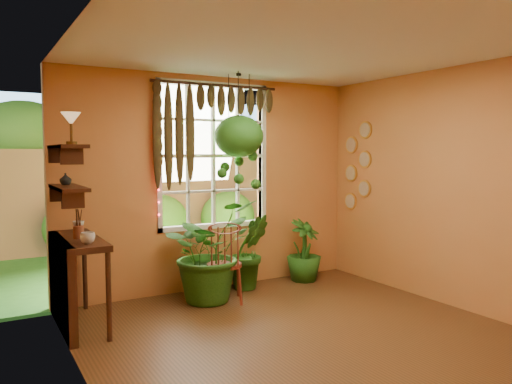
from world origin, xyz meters
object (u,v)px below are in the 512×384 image
(potted_plant_left, at_px, (208,251))
(hanging_basket, at_px, (239,142))
(windsor_chair, at_px, (225,275))
(potted_plant_mid, at_px, (249,251))
(counter_ledge, at_px, (67,273))

(potted_plant_left, distance_m, hanging_basket, 1.36)
(windsor_chair, xyz_separation_m, hanging_basket, (0.33, 0.26, 1.55))
(windsor_chair, xyz_separation_m, potted_plant_mid, (0.53, 0.37, 0.16))
(counter_ledge, bearing_deg, potted_plant_left, 5.52)
(hanging_basket, bearing_deg, potted_plant_left, -166.43)
(potted_plant_mid, distance_m, hanging_basket, 1.41)
(counter_ledge, relative_size, potted_plant_left, 1.01)
(potted_plant_left, distance_m, potted_plant_mid, 0.71)
(counter_ledge, height_order, potted_plant_mid, potted_plant_mid)
(potted_plant_mid, bearing_deg, counter_ledge, -170.63)
(potted_plant_mid, bearing_deg, windsor_chair, -145.37)
(windsor_chair, distance_m, hanging_basket, 1.61)
(windsor_chair, bearing_deg, hanging_basket, 62.10)
(counter_ledge, distance_m, windsor_chair, 1.75)
(windsor_chair, bearing_deg, potted_plant_left, 157.27)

